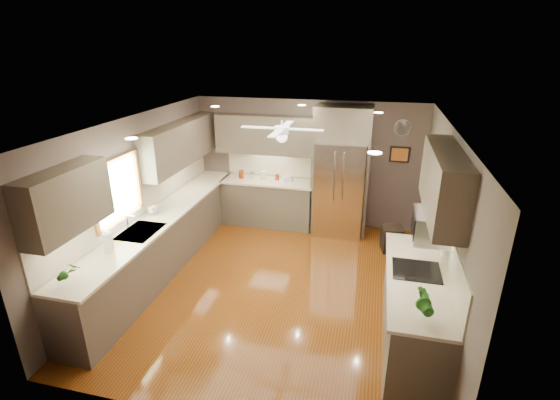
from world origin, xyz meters
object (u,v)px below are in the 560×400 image
at_px(paper_towel, 108,242).
at_px(canister_c, 264,175).
at_px(canister_b, 252,175).
at_px(canister_d, 277,177).
at_px(potted_plant_right, 424,301).
at_px(refrigerator, 340,174).
at_px(bowl, 287,180).
at_px(microwave, 431,226).
at_px(stool, 392,239).
at_px(soap_bottle, 154,208).
at_px(potted_plant_left, 69,271).
at_px(canister_a, 241,174).

bearing_deg(paper_towel, canister_c, 71.24).
height_order(canister_b, canister_d, canister_b).
relative_size(potted_plant_right, refrigerator, 0.15).
height_order(bowl, microwave, microwave).
xyz_separation_m(canister_b, canister_c, (0.24, 0.00, 0.02)).
height_order(potted_plant_right, stool, potted_plant_right).
bearing_deg(canister_c, microwave, -44.09).
height_order(soap_bottle, microwave, microwave).
height_order(microwave, stool, microwave).
bearing_deg(potted_plant_right, refrigerator, 107.70).
bearing_deg(potted_plant_left, microwave, 19.00).
relative_size(canister_a, paper_towel, 0.54).
height_order(canister_b, potted_plant_left, potted_plant_left).
bearing_deg(paper_towel, stool, 36.07).
bearing_deg(canister_a, soap_bottle, -110.18).
relative_size(microwave, stool, 1.23).
bearing_deg(stool, paper_towel, -143.93).
bearing_deg(canister_a, potted_plant_right, -49.91).
bearing_deg(microwave, refrigerator, 116.09).
bearing_deg(refrigerator, paper_towel, -128.91).
bearing_deg(canister_c, canister_d, 6.22).
bearing_deg(potted_plant_left, canister_c, 74.91).
xyz_separation_m(refrigerator, stool, (1.03, -0.62, -0.95)).
distance_m(canister_a, refrigerator, 2.00).
bearing_deg(potted_plant_left, bowl, 68.53).
xyz_separation_m(canister_d, microwave, (2.58, -2.80, 0.48)).
relative_size(potted_plant_left, potted_plant_right, 0.93).
height_order(bowl, stool, bowl).
distance_m(bowl, paper_towel, 3.72).
bearing_deg(refrigerator, microwave, -63.91).
relative_size(canister_a, refrigerator, 0.07).
distance_m(potted_plant_right, paper_towel, 3.90).
xyz_separation_m(canister_a, refrigerator, (1.99, -0.03, 0.17)).
bearing_deg(canister_a, canister_c, 3.30).
relative_size(canister_a, potted_plant_right, 0.46).
bearing_deg(microwave, bowl, 130.85).
bearing_deg(refrigerator, potted_plant_left, -122.98).
xyz_separation_m(potted_plant_left, potted_plant_right, (3.84, 0.32, 0.01)).
xyz_separation_m(canister_b, microwave, (3.09, -2.77, 0.47)).
bearing_deg(stool, canister_b, 166.42).
bearing_deg(canister_d, bowl, -16.95).
bearing_deg(canister_c, canister_b, -179.90).
xyz_separation_m(canister_d, potted_plant_right, (2.45, -3.84, 0.12)).
distance_m(canister_a, microwave, 4.33).
bearing_deg(canister_d, canister_a, -175.61).
height_order(refrigerator, stool, refrigerator).
relative_size(canister_c, bowl, 0.68).
distance_m(refrigerator, stool, 1.53).
bearing_deg(canister_b, potted_plant_left, -101.99).
xyz_separation_m(canister_b, soap_bottle, (-0.99, -2.10, 0.03)).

